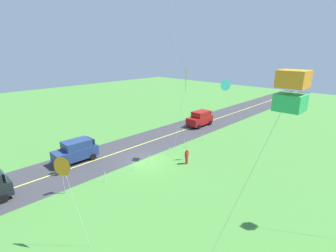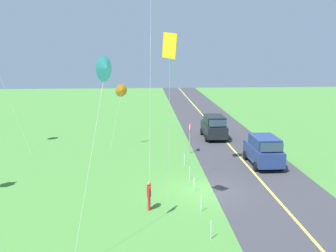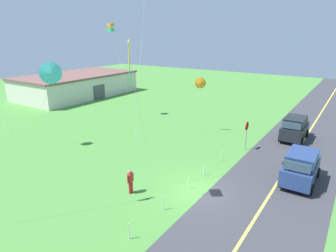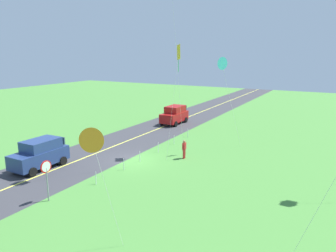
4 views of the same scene
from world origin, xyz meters
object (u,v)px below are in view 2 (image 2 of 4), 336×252
stop_sign (190,132)px  person_adult_near (149,195)px  car_suv_foreground (264,150)px  kite_green_far (170,49)px  kite_orange_near (105,69)px  kite_yellow_high (122,91)px  car_parked_east_near (214,127)px

stop_sign → person_adult_near: 11.75m
car_suv_foreground → stop_sign: (3.67, 5.10, 0.65)m
kite_green_far → kite_orange_near: 4.00m
car_suv_foreground → kite_orange_near: kite_orange_near is taller
kite_yellow_high → stop_sign: bearing=-110.2°
car_parked_east_near → stop_sign: 5.97m
kite_yellow_high → kite_green_far: size_ratio=0.60×
kite_orange_near → stop_sign: bearing=-20.2°
car_suv_foreground → kite_green_far: (-8.36, 7.65, 7.48)m
car_suv_foreground → stop_sign: 6.31m
person_adult_near → kite_orange_near: 8.03m
kite_orange_near → car_suv_foreground: bearing=-43.6°
kite_orange_near → kite_yellow_high: bearing=0.9°
car_parked_east_near → kite_orange_near: bearing=157.1°
car_suv_foreground → car_parked_east_near: same height
kite_yellow_high → car_suv_foreground: bearing=-118.1°
kite_yellow_high → person_adult_near: bearing=-171.2°
person_adult_near → car_parked_east_near: bearing=10.3°
car_parked_east_near → kite_orange_near: size_ratio=0.52×
kite_yellow_high → kite_orange_near: size_ratio=0.67×
car_suv_foreground → person_adult_near: 11.48m
car_parked_east_near → kite_green_far: (-17.15, 5.53, 7.48)m
car_suv_foreground → stop_sign: stop_sign is taller
car_parked_east_near → kite_green_far: 19.51m
kite_green_far → car_suv_foreground: bearing=-42.5°
kite_yellow_high → kite_orange_near: 17.02m
person_adult_near → kite_yellow_high: kite_yellow_high is taller
person_adult_near → kite_green_far: kite_green_far is taller
car_parked_east_near → stop_sign: size_ratio=1.72×
kite_yellow_high → kite_orange_near: kite_orange_near is taller
car_suv_foreground → kite_yellow_high: size_ratio=0.78×
person_adult_near → kite_yellow_high: bearing=41.2°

